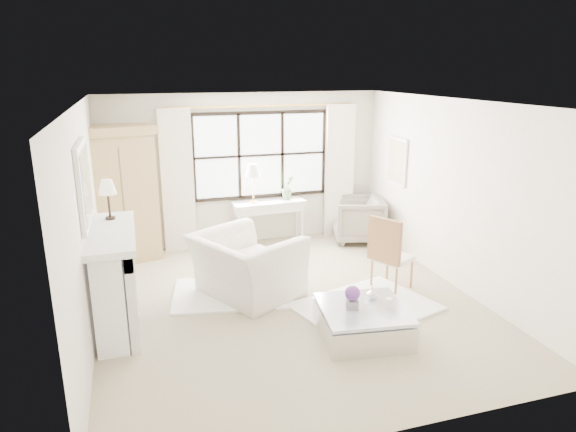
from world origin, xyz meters
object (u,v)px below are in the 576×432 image
(armoire, at_px, (123,193))
(club_armchair, at_px, (246,266))
(coffee_table, at_px, (363,322))
(console_table, at_px, (269,222))

(armoire, xyz_separation_m, club_armchair, (1.60, -1.98, -0.70))
(coffee_table, bearing_deg, club_armchair, 132.08)
(console_table, distance_m, coffee_table, 3.63)
(console_table, xyz_separation_m, club_armchair, (-0.88, -2.06, 0.04))
(console_table, height_order, club_armchair, club_armchair)
(club_armchair, bearing_deg, armoire, 11.17)
(armoire, relative_size, coffee_table, 1.99)
(armoire, bearing_deg, club_armchair, -64.35)
(console_table, bearing_deg, armoire, 178.16)
(club_armchair, bearing_deg, coffee_table, -173.29)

